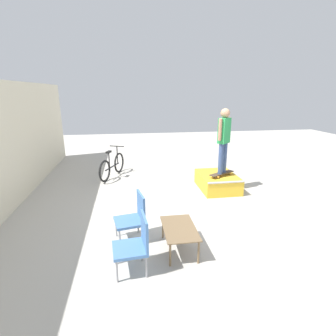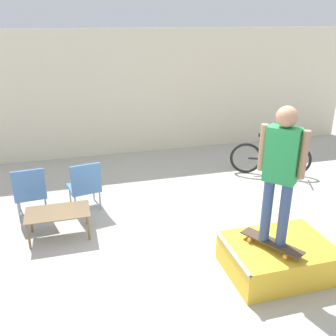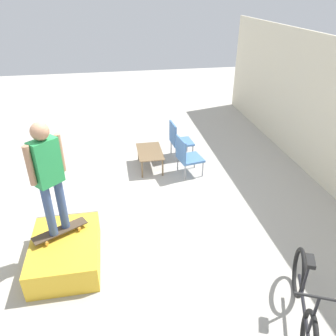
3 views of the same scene
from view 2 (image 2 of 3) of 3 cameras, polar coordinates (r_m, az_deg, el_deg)
ground_plane at (r=5.77m, az=2.23°, el=-12.13°), size 24.00×24.00×0.00m
house_wall_back at (r=9.29m, az=-6.05°, el=11.18°), size 12.00×0.06×3.00m
skate_ramp_box at (r=5.41m, az=16.34°, el=-12.95°), size 1.40×1.02×0.46m
skateboard_on_ramp at (r=5.13m, az=15.50°, el=-10.87°), size 0.59×0.84×0.07m
person_skater at (r=4.65m, az=16.83°, el=0.29°), size 0.41×0.45×1.78m
coffee_table at (r=6.10m, az=-16.44°, el=-6.78°), size 0.98×0.57×0.44m
patio_chair_left at (r=6.79m, az=-20.27°, el=-3.23°), size 0.57×0.57×0.92m
patio_chair_right at (r=6.75m, az=-12.55°, el=-2.48°), size 0.61×0.61×0.92m
bicycle at (r=8.45m, az=15.34°, el=1.42°), size 1.62×0.79×0.97m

